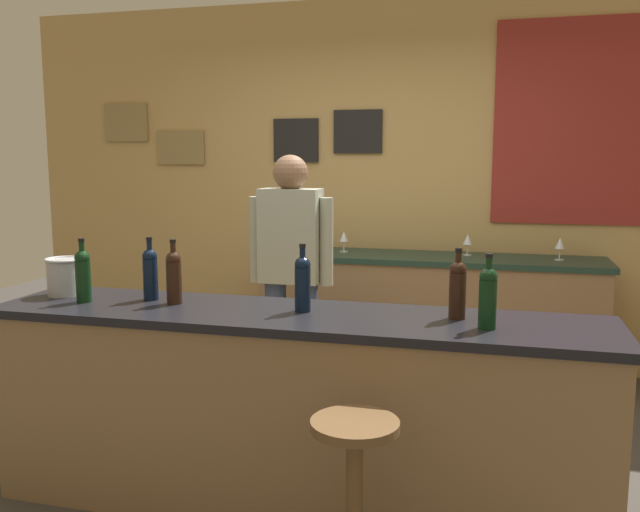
# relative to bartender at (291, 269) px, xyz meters

# --- Properties ---
(ground_plane) EXTENTS (10.00, 10.00, 0.00)m
(ground_plane) POSITION_rel_bartender_xyz_m (0.32, -0.62, -0.94)
(ground_plane) COLOR #423D38
(back_wall) EXTENTS (6.00, 0.09, 2.80)m
(back_wall) POSITION_rel_bartender_xyz_m (0.36, 1.41, 0.48)
(back_wall) COLOR tan
(back_wall) RESTS_ON ground_plane
(bar_counter) EXTENTS (2.79, 0.60, 0.92)m
(bar_counter) POSITION_rel_bartender_xyz_m (0.32, -1.02, -0.47)
(bar_counter) COLOR olive
(bar_counter) RESTS_ON ground_plane
(side_counter) EXTENTS (2.48, 0.56, 0.90)m
(side_counter) POSITION_rel_bartender_xyz_m (0.72, 1.03, -0.48)
(side_counter) COLOR olive
(side_counter) RESTS_ON ground_plane
(bartender) EXTENTS (0.52, 0.21, 1.62)m
(bartender) POSITION_rel_bartender_xyz_m (0.00, 0.00, 0.00)
(bartender) COLOR #384766
(bartender) RESTS_ON ground_plane
(bar_stool) EXTENTS (0.32, 0.32, 0.68)m
(bar_stool) POSITION_rel_bartender_xyz_m (0.73, -1.59, -0.48)
(bar_stool) COLOR brown
(bar_stool) RESTS_ON ground_plane
(wine_bottle_a) EXTENTS (0.07, 0.07, 0.31)m
(wine_bottle_a) POSITION_rel_bartender_xyz_m (-0.71, -1.06, 0.12)
(wine_bottle_a) COLOR black
(wine_bottle_a) RESTS_ON bar_counter
(wine_bottle_b) EXTENTS (0.07, 0.07, 0.31)m
(wine_bottle_b) POSITION_rel_bartender_xyz_m (-0.42, -0.93, 0.12)
(wine_bottle_b) COLOR black
(wine_bottle_b) RESTS_ON bar_counter
(wine_bottle_c) EXTENTS (0.07, 0.07, 0.31)m
(wine_bottle_c) POSITION_rel_bartender_xyz_m (-0.27, -0.98, 0.12)
(wine_bottle_c) COLOR black
(wine_bottle_c) RESTS_ON bar_counter
(wine_bottle_d) EXTENTS (0.07, 0.07, 0.31)m
(wine_bottle_d) POSITION_rel_bartender_xyz_m (0.36, -0.99, 0.12)
(wine_bottle_d) COLOR black
(wine_bottle_d) RESTS_ON bar_counter
(wine_bottle_e) EXTENTS (0.07, 0.07, 0.31)m
(wine_bottle_e) POSITION_rel_bartender_xyz_m (1.04, -0.95, 0.12)
(wine_bottle_e) COLOR black
(wine_bottle_e) RESTS_ON bar_counter
(wine_bottle_f) EXTENTS (0.07, 0.07, 0.31)m
(wine_bottle_f) POSITION_rel_bartender_xyz_m (1.16, -1.09, 0.12)
(wine_bottle_f) COLOR black
(wine_bottle_f) RESTS_ON bar_counter
(ice_bucket) EXTENTS (0.19, 0.19, 0.19)m
(ice_bucket) POSITION_rel_bartender_xyz_m (-0.89, -0.94, 0.08)
(ice_bucket) COLOR #B7BABF
(ice_bucket) RESTS_ON bar_counter
(wine_glass_a) EXTENTS (0.07, 0.07, 0.16)m
(wine_glass_a) POSITION_rel_bartender_xyz_m (-0.38, 0.96, 0.07)
(wine_glass_a) COLOR silver
(wine_glass_a) RESTS_ON side_counter
(wine_glass_b) EXTENTS (0.07, 0.07, 0.16)m
(wine_glass_b) POSITION_rel_bartender_xyz_m (-0.17, 1.12, 0.07)
(wine_glass_b) COLOR silver
(wine_glass_b) RESTS_ON side_counter
(wine_glass_c) EXTENTS (0.07, 0.07, 0.16)m
(wine_glass_c) POSITION_rel_bartender_xyz_m (0.08, 1.07, 0.07)
(wine_glass_c) COLOR silver
(wine_glass_c) RESTS_ON side_counter
(wine_glass_d) EXTENTS (0.07, 0.07, 0.16)m
(wine_glass_d) POSITION_rel_bartender_xyz_m (0.99, 1.12, 0.07)
(wine_glass_d) COLOR silver
(wine_glass_d) RESTS_ON side_counter
(wine_glass_e) EXTENTS (0.07, 0.07, 0.16)m
(wine_glass_e) POSITION_rel_bartender_xyz_m (1.62, 1.05, 0.07)
(wine_glass_e) COLOR silver
(wine_glass_e) RESTS_ON side_counter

